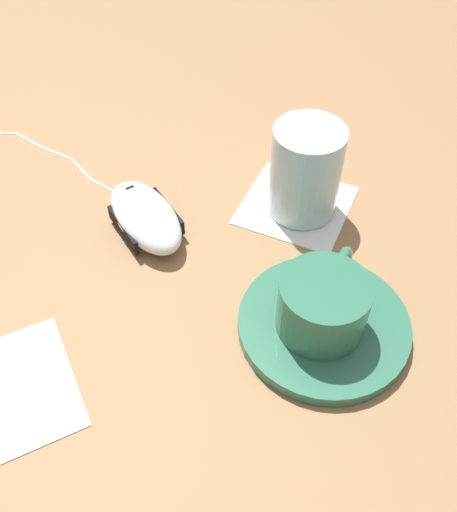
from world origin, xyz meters
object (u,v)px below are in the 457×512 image
saucer (323,325)px  drinking_glass (305,171)px  coffee_cup (323,304)px  computer_mouse (145,217)px

saucer → drinking_glass: bearing=-166.0°
coffee_cup → computer_mouse: 0.22m
computer_mouse → drinking_glass: (-0.07, 0.16, 0.03)m
saucer → coffee_cup: coffee_cup is taller
saucer → drinking_glass: drinking_glass is taller
coffee_cup → saucer: bearing=113.7°
coffee_cup → computer_mouse: size_ratio=0.84×
coffee_cup → drinking_glass: bearing=-167.6°
drinking_glass → computer_mouse: bearing=-67.4°
coffee_cup → drinking_glass: 0.16m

